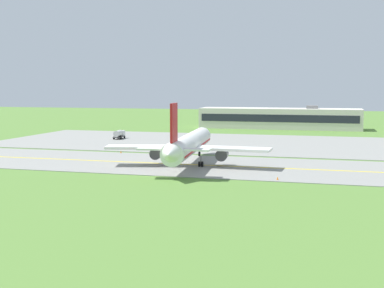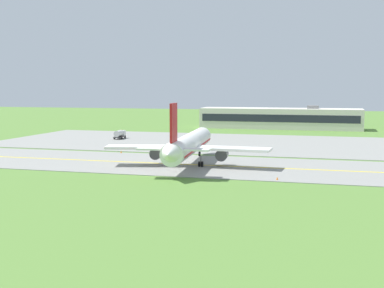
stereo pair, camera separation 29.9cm
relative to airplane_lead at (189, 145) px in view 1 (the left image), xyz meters
The scene contains 9 objects.
ground_plane 6.44m from the airplane_lead, behind, with size 500.00×500.00×0.00m, color #517A33.
taxiway_strip 6.41m from the airplane_lead, behind, with size 240.00×28.00×0.10m, color gray.
apron_pad 43.25m from the airplane_lead, 83.17° to the left, with size 140.00×52.00×0.10m, color gray.
taxiway_centreline 6.37m from the airplane_lead, behind, with size 220.00×0.60×0.01m, color yellow.
airplane_lead is the anchor object (origin of this frame).
service_truck_fuel 55.92m from the airplane_lead, 127.34° to the left, with size 2.85×6.19×2.65m.
terminal_building 96.95m from the airplane_lead, 85.29° to the left, with size 58.71×13.14×8.69m.
traffic_cone_near_edge 22.24m from the airplane_lead, 32.34° to the right, with size 0.44×0.44×0.60m, color orange.
traffic_cone_mid_edge 24.85m from the airplane_lead, 145.73° to the left, with size 0.44×0.44×0.60m, color orange.
Camera 1 is at (31.95, -97.49, 15.39)m, focal length 48.38 mm.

